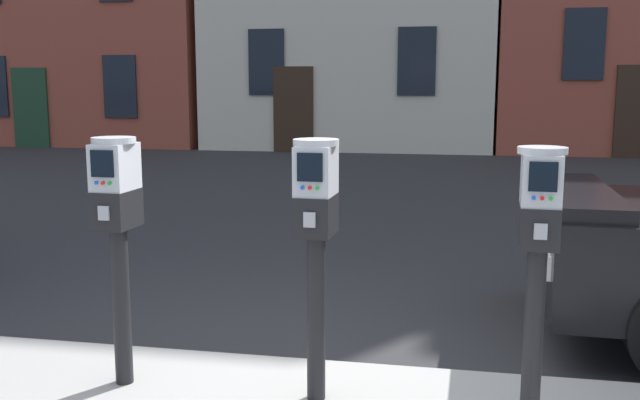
# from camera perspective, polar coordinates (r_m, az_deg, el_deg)

# --- Properties ---
(ground_plane) EXTENTS (160.00, 160.00, 0.00)m
(ground_plane) POSITION_cam_1_polar(r_m,az_deg,el_deg) (3.98, -1.02, -15.59)
(ground_plane) COLOR #28282B
(parking_meter_near_kerb) EXTENTS (0.23, 0.26, 1.27)m
(parking_meter_near_kerb) POSITION_cam_1_polar(r_m,az_deg,el_deg) (3.69, -15.97, -1.26)
(parking_meter_near_kerb) COLOR black
(parking_meter_near_kerb) RESTS_ON sidewalk_slab
(parking_meter_twin_adjacent) EXTENTS (0.23, 0.26, 1.28)m
(parking_meter_twin_adjacent) POSITION_cam_1_polar(r_m,az_deg,el_deg) (3.36, -0.32, -1.85)
(parking_meter_twin_adjacent) COLOR black
(parking_meter_twin_adjacent) RESTS_ON sidewalk_slab
(parking_meter_end_of_row) EXTENTS (0.23, 0.26, 1.26)m
(parking_meter_end_of_row) POSITION_cam_1_polar(r_m,az_deg,el_deg) (3.33, 17.12, -2.63)
(parking_meter_end_of_row) COLOR black
(parking_meter_end_of_row) RESTS_ON sidewalk_slab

